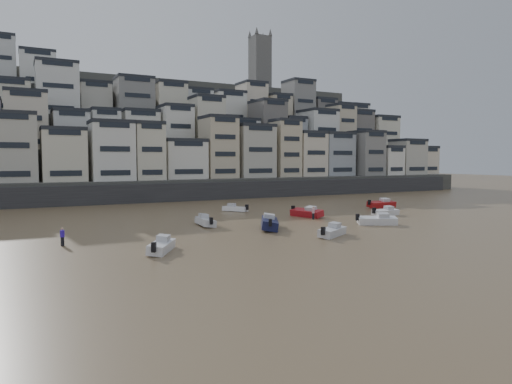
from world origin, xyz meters
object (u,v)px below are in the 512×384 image
boat_b (377,219)px  boat_d (386,211)px  boat_g (381,203)px  boat_e (307,212)px  person_pink (313,213)px  boat_f (205,220)px  person_blue (62,237)px  boat_c (269,222)px  boat_h (235,208)px  boat_j (161,244)px  boat_a (332,230)px

boat_b → boat_d: 10.31m
boat_g → boat_e: bearing=-166.6°
boat_d → boat_e: size_ratio=0.86×
boat_b → person_pink: 8.92m
boat_g → boat_f: bearing=-170.8°
boat_d → person_blue: bearing=-176.0°
boat_c → boat_h: bearing=14.9°
boat_d → person_pink: 11.90m
boat_c → boat_f: bearing=71.8°
boat_b → boat_g: (14.76, 15.16, 0.06)m
person_pink → boat_f: bearing=175.6°
boat_g → boat_j: bearing=-157.0°
person_pink → boat_b: bearing=-62.8°
boat_h → boat_d: boat_d is taller
boat_h → boat_b: boat_b is taller
boat_f → boat_g: size_ratio=0.87×
boat_g → person_blue: size_ratio=3.25×
boat_j → boat_e: size_ratio=0.91×
boat_f → boat_h: bearing=-34.0°
boat_j → boat_g: size_ratio=0.87×
boat_f → person_pink: size_ratio=2.83×
boat_f → boat_a: bearing=-141.5°
boat_e → boat_j: bearing=-76.0°
boat_a → boat_d: bearing=2.0°
boat_c → boat_a: size_ratio=1.27×
boat_a → person_pink: (5.98, 12.16, 0.21)m
boat_a → boat_c: bearing=84.6°
boat_b → boat_f: (-19.18, 9.09, -0.04)m
boat_f → person_blue: (-16.60, -6.04, 0.20)m
boat_c → boat_d: boat_c is taller
boat_h → boat_a: 25.71m
boat_h → boat_a: (-0.62, -25.71, 0.07)m
boat_g → boat_a: boat_g is taller
boat_h → boat_d: bearing=-166.8°
person_pink → boat_e: bearing=75.7°
boat_h → boat_d: size_ratio=0.94×
boat_b → person_blue: (-35.78, 3.05, 0.16)m
boat_c → boat_b: 13.86m
boat_e → boat_h: bearing=-167.4°
boat_a → person_pink: 13.56m
boat_j → person_blue: 10.24m
boat_h → person_pink: bearing=165.3°
boat_b → person_pink: person_pink is taller
boat_c → boat_b: boat_c is taller
boat_c → person_pink: (9.38, 4.66, 0.03)m
boat_b → person_pink: (-4.08, 7.93, 0.16)m
boat_b → boat_g: size_ratio=0.92×
boat_a → person_blue: (-25.71, 7.29, 0.21)m
boat_h → person_pink: 14.57m
boat_j → boat_f: bearing=-4.0°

